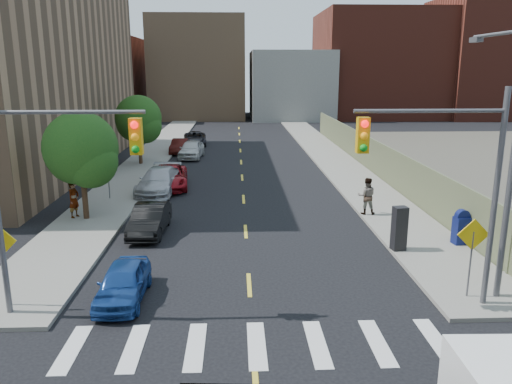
{
  "coord_description": "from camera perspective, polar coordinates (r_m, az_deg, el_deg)",
  "views": [
    {
      "loc": [
        -0.43,
        -8.45,
        7.5
      ],
      "look_at": [
        0.48,
        13.69,
        2.0
      ],
      "focal_mm": 35.0,
      "sensor_mm": 36.0,
      "label": 1
    }
  ],
  "objects": [
    {
      "name": "sidewalk_nw",
      "position": [
        51.03,
        -10.62,
        5.34
      ],
      "size": [
        3.5,
        73.0,
        0.15
      ],
      "primitive_type": "cube",
      "color": "gray",
      "rests_on": "ground"
    },
    {
      "name": "sidewalk_ne",
      "position": [
        51.16,
        6.91,
        5.5
      ],
      "size": [
        3.5,
        73.0,
        0.15
      ],
      "primitive_type": "cube",
      "color": "gray",
      "rests_on": "ground"
    },
    {
      "name": "fence_north",
      "position": [
        38.32,
        12.89,
        4.2
      ],
      "size": [
        0.12,
        44.0,
        2.5
      ],
      "primitive_type": "cube",
      "color": "#5E6748",
      "rests_on": "ground"
    },
    {
      "name": "bg_bldg_west",
      "position": [
        81.38,
        -18.14,
        12.22
      ],
      "size": [
        14.0,
        18.0,
        12.0
      ],
      "primitive_type": "cube",
      "color": "#592319",
      "rests_on": "ground"
    },
    {
      "name": "bg_bldg_midwest",
      "position": [
        80.64,
        -6.5,
        13.86
      ],
      "size": [
        14.0,
        16.0,
        15.0
      ],
      "primitive_type": "cube",
      "color": "#8C6B4C",
      "rests_on": "ground"
    },
    {
      "name": "bg_bldg_center",
      "position": [
        78.94,
        3.87,
        12.1
      ],
      "size": [
        12.0,
        16.0,
        10.0
      ],
      "primitive_type": "cube",
      "color": "gray",
      "rests_on": "ground"
    },
    {
      "name": "bg_bldg_east",
      "position": [
        83.52,
        13.64,
        13.91
      ],
      "size": [
        18.0,
        18.0,
        16.0
      ],
      "primitive_type": "cube",
      "color": "#592319",
      "rests_on": "ground"
    },
    {
      "name": "bg_bldg_fareast",
      "position": [
        87.37,
        24.49,
        13.72
      ],
      "size": [
        14.0,
        16.0,
        18.0
      ],
      "primitive_type": "cube",
      "color": "#592319",
      "rests_on": "ground"
    },
    {
      "name": "smokestack",
      "position": [
        89.43,
        27.21,
        16.65
      ],
      "size": [
        1.8,
        1.8,
        28.0
      ],
      "primitive_type": "cylinder",
      "color": "#8C6B4C",
      "rests_on": "ground"
    },
    {
      "name": "signal_nw",
      "position": [
        15.77,
        -22.94,
        1.95
      ],
      "size": [
        4.59,
        0.3,
        7.0
      ],
      "color": "#59595E",
      "rests_on": "ground"
    },
    {
      "name": "signal_ne",
      "position": [
        16.09,
        21.22,
        2.33
      ],
      "size": [
        4.59,
        0.3,
        7.0
      ],
      "color": "#59595E",
      "rests_on": "ground"
    },
    {
      "name": "streetlight_ne",
      "position": [
        17.76,
        26.87,
        5.06
      ],
      "size": [
        0.25,
        3.7,
        9.0
      ],
      "color": "#59595E",
      "rests_on": "ground"
    },
    {
      "name": "warn_sign_nw",
      "position": [
        17.56,
        -27.18,
        -5.95
      ],
      "size": [
        1.06,
        0.06,
        2.83
      ],
      "color": "#59595E",
      "rests_on": "ground"
    },
    {
      "name": "warn_sign_ne",
      "position": [
        17.67,
        23.49,
        -5.43
      ],
      "size": [
        1.06,
        0.06,
        2.83
      ],
      "color": "#59595E",
      "rests_on": "ground"
    },
    {
      "name": "warn_sign_midwest",
      "position": [
        29.9,
        -16.59,
        2.75
      ],
      "size": [
        1.06,
        0.06,
        2.83
      ],
      "color": "#59595E",
      "rests_on": "ground"
    },
    {
      "name": "tree_west_near",
      "position": [
        25.96,
        -19.34,
        4.24
      ],
      "size": [
        3.66,
        3.64,
        5.52
      ],
      "color": "#332114",
      "rests_on": "ground"
    },
    {
      "name": "tree_west_far",
      "position": [
        40.42,
        -13.26,
        7.86
      ],
      "size": [
        3.66,
        3.64,
        5.52
      ],
      "color": "#332114",
      "rests_on": "ground"
    },
    {
      "name": "parked_car_blue",
      "position": [
        17.33,
        -14.94,
        -9.96
      ],
      "size": [
        1.47,
        3.63,
        1.24
      ],
      "primitive_type": "imported",
      "rotation": [
        0.0,
        0.0,
        -0.0
      ],
      "color": "navy",
      "rests_on": "ground"
    },
    {
      "name": "parked_car_black",
      "position": [
        23.73,
        -12.05,
        -3.09
      ],
      "size": [
        1.56,
        4.15,
        1.35
      ],
      "primitive_type": "imported",
      "rotation": [
        0.0,
        0.0,
        -0.03
      ],
      "color": "black",
      "rests_on": "ground"
    },
    {
      "name": "parked_car_red",
      "position": [
        32.53,
        -9.98,
        1.69
      ],
      "size": [
        2.86,
        5.37,
        1.44
      ],
      "primitive_type": "imported",
      "rotation": [
        0.0,
        0.0,
        0.09
      ],
      "color": "maroon",
      "rests_on": "ground"
    },
    {
      "name": "parked_car_silver",
      "position": [
        31.33,
        -11.02,
        1.26
      ],
      "size": [
        2.61,
        5.44,
        1.53
      ],
      "primitive_type": "imported",
      "rotation": [
        0.0,
        0.0,
        -0.09
      ],
      "color": "#B5B7BE",
      "rests_on": "ground"
    },
    {
      "name": "parked_car_white",
      "position": [
        43.27,
        -7.39,
        4.87
      ],
      "size": [
        2.22,
        4.64,
        1.53
      ],
      "primitive_type": "imported",
      "rotation": [
        0.0,
        0.0,
        -0.1
      ],
      "color": "silver",
      "rests_on": "ground"
    },
    {
      "name": "parked_car_maroon",
      "position": [
        45.89,
        -8.7,
        5.2
      ],
      "size": [
        1.59,
        4.01,
        1.3
      ],
      "primitive_type": "imported",
      "rotation": [
        0.0,
        0.0,
        -0.05
      ],
      "color": "#3A0E0B",
      "rests_on": "ground"
    },
    {
      "name": "parked_car_grey",
      "position": [
        50.63,
        -7.02,
        6.09
      ],
      "size": [
        2.57,
        4.97,
        1.34
      ],
      "primitive_type": "imported",
      "rotation": [
        0.0,
        0.0,
        0.07
      ],
      "color": "#222227",
      "rests_on": "ground"
    },
    {
      "name": "mailbox",
      "position": [
        23.15,
        22.4,
        -3.74
      ],
      "size": [
        0.69,
        0.57,
        1.53
      ],
      "rotation": [
        0.0,
        0.0,
        0.16
      ],
      "color": "#0E1652",
      "rests_on": "sidewalk_ne"
    },
    {
      "name": "payphone",
      "position": [
        21.5,
        16.06,
        -4.02
      ],
      "size": [
        0.61,
        0.53,
        1.85
      ],
      "primitive_type": "cube",
      "rotation": [
        0.0,
        0.0,
        0.16
      ],
      "color": "black",
      "rests_on": "sidewalk_ne"
    },
    {
      "name": "pedestrian_west",
      "position": [
        26.79,
        -20.1,
        -0.82
      ],
      "size": [
        0.66,
        0.79,
        1.83
      ],
      "primitive_type": "imported",
      "rotation": [
        0.0,
        0.0,
        1.17
      ],
      "color": "gray",
      "rests_on": "sidewalk_nw"
    },
    {
      "name": "pedestrian_east",
      "position": [
        26.33,
        12.53,
        -0.45
      ],
      "size": [
        1.04,
        0.87,
        1.92
      ],
      "primitive_type": "imported",
      "rotation": [
        0.0,
        0.0,
        2.97
      ],
      "color": "gray",
      "rests_on": "sidewalk_ne"
    }
  ]
}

